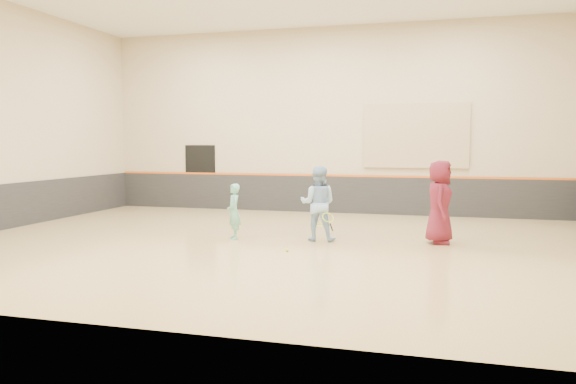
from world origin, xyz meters
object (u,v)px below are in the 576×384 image
(girl, at_px, (234,212))
(spare_racket, at_px, (319,223))
(instructor, at_px, (318,204))
(young_man, at_px, (440,202))

(girl, xyz_separation_m, spare_racket, (1.46, 2.75, -0.59))
(girl, height_order, instructor, instructor)
(girl, bearing_deg, instructor, 68.72)
(girl, bearing_deg, spare_racket, 120.85)
(girl, relative_size, young_man, 0.70)
(young_man, bearing_deg, girl, 97.95)
(instructor, height_order, spare_racket, instructor)
(young_man, bearing_deg, instructor, 97.10)
(instructor, relative_size, spare_racket, 2.30)
(instructor, xyz_separation_m, young_man, (2.73, 0.38, 0.07))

